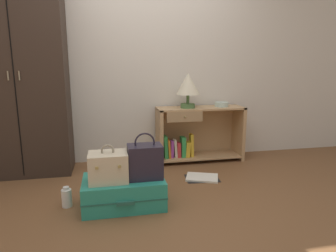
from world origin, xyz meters
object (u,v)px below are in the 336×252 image
Objects in this scene: table_lamp at (188,85)px; train_case at (108,167)px; suitcase_large at (124,192)px; bowl at (222,104)px; bookshelf at (196,134)px; wardrobe at (20,75)px; open_book_on_floor at (202,178)px; handbag at (145,161)px; bottle at (67,197)px.

train_case is (-0.95, -1.06, -0.57)m from table_lamp.
bowl is at bearing 39.47° from suitcase_large.
table_lamp is 0.49m from bowl.
suitcase_large is (-0.95, -1.06, -0.21)m from bookshelf.
wardrobe is at bearing 134.32° from suitcase_large.
bowl is (2.24, 0.04, -0.37)m from wardrobe.
wardrobe is at bearing -179.00° from bowl.
table_lamp reaches higher than open_book_on_floor.
bookshelf is 0.71m from open_book_on_floor.
bowl is 1.55m from handbag.
wardrobe is at bearing 162.87° from open_book_on_floor.
train_case is at bearing -50.42° from wardrobe.
open_book_on_floor is (1.82, -0.56, -1.06)m from wardrobe.
wardrobe is 12.85× the size of bowl.
table_lamp reaches higher than bottle.
bottle is at bearing 171.72° from suitcase_large.
bowl reaches higher than handbag.
train_case is 0.46m from bottle.
bookshelf reaches higher than handbag.
bookshelf is (1.93, 0.06, -0.74)m from wardrobe.
open_book_on_floor is (1.31, 0.37, -0.07)m from bottle.
handbag reaches higher than train_case.
open_book_on_floor is at bearing 27.86° from suitcase_large.
bottle is (0.51, -0.93, -0.99)m from wardrobe.
open_book_on_floor is at bearing -17.13° from wardrobe.
bookshelf is 2.73× the size of handbag.
handbag is 0.99× the size of open_book_on_floor.
bottle is (-0.47, 0.07, -0.04)m from suitcase_large.
bowl is at bearing 29.26° from bottle.
train_case is at bearing -153.38° from open_book_on_floor.
table_lamp is at bearing -161.60° from bookshelf.
handbag is at bearing -41.54° from wardrobe.
bottle is (-1.74, -0.97, -0.61)m from bowl.
bookshelf is 6.36× the size of bowl.
bowl is at bearing 44.52° from handbag.
table_lamp is 1.09m from open_book_on_floor.
handbag is at bearing -7.81° from suitcase_large.
table_lamp is 1.55m from suitcase_large.
open_book_on_floor is (0.96, 0.48, -0.35)m from train_case.
train_case is at bearing -162.83° from suitcase_large.
wardrobe reaches higher than open_book_on_floor.
bowl is 0.54× the size of train_case.
bottle is at bearing -145.01° from bookshelf.
bookshelf reaches higher than suitcase_large.
bowl reaches higher than open_book_on_floor.
bookshelf reaches higher than bottle.
table_lamp is 1.83m from bottle.
train_case is at bearing -134.17° from bookshelf.
open_book_on_floor is at bearing 15.95° from bottle.
table_lamp is 1.54m from train_case.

